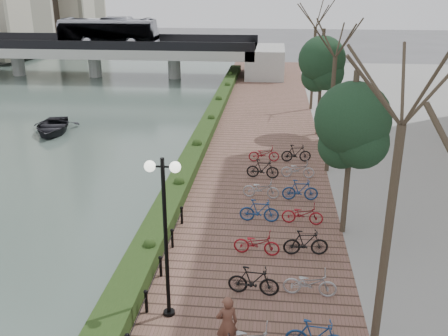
# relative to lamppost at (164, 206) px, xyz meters

# --- Properties ---
(river_water) EXTENTS (30.00, 130.00, 0.02)m
(river_water) POSITION_rel_lamppost_xyz_m (-17.10, 22.02, -4.10)
(river_water) COLOR #4A5D53
(river_water) RESTS_ON ground
(promenade) EXTENTS (8.00, 75.00, 0.50)m
(promenade) POSITION_rel_lamppost_xyz_m (1.90, 14.52, -3.86)
(promenade) COLOR brown
(promenade) RESTS_ON ground
(hedge) EXTENTS (1.10, 56.00, 0.60)m
(hedge) POSITION_rel_lamppost_xyz_m (-1.50, 17.02, -3.31)
(hedge) COLOR #1D3413
(hedge) RESTS_ON promenade
(chain_fence) EXTENTS (0.10, 14.10, 0.70)m
(chain_fence) POSITION_rel_lamppost_xyz_m (-0.70, -0.98, -3.26)
(chain_fence) COLOR black
(chain_fence) RESTS_ON promenade
(lamppost) EXTENTS (1.02, 0.32, 5.03)m
(lamppost) POSITION_rel_lamppost_xyz_m (0.00, 0.00, 0.00)
(lamppost) COLOR black
(lamppost) RESTS_ON promenade
(pedestrian) EXTENTS (0.71, 0.58, 1.69)m
(pedestrian) POSITION_rel_lamppost_xyz_m (1.90, -1.38, -2.77)
(pedestrian) COLOR brown
(pedestrian) RESTS_ON promenade
(bicycle_parking) EXTENTS (2.40, 17.32, 1.00)m
(bicycle_parking) POSITION_rel_lamppost_xyz_m (3.39, 6.50, -3.14)
(bicycle_parking) COLOR #A09FA4
(bicycle_parking) RESTS_ON promenade
(street_trees) EXTENTS (3.20, 37.12, 6.80)m
(street_trees) POSITION_rel_lamppost_xyz_m (5.90, 9.70, -0.43)
(street_trees) COLOR #33291E
(street_trees) RESTS_ON promenade
(bridge) EXTENTS (36.00, 10.77, 6.50)m
(bridge) POSITION_rel_lamppost_xyz_m (-16.72, 42.02, -0.74)
(bridge) COLOR #ACACA7
(bridge) RESTS_ON ground
(boat) EXTENTS (4.21, 5.20, 0.95)m
(boat) POSITION_rel_lamppost_xyz_m (-12.49, 19.97, -3.62)
(boat) COLOR black
(boat) RESTS_ON river_water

